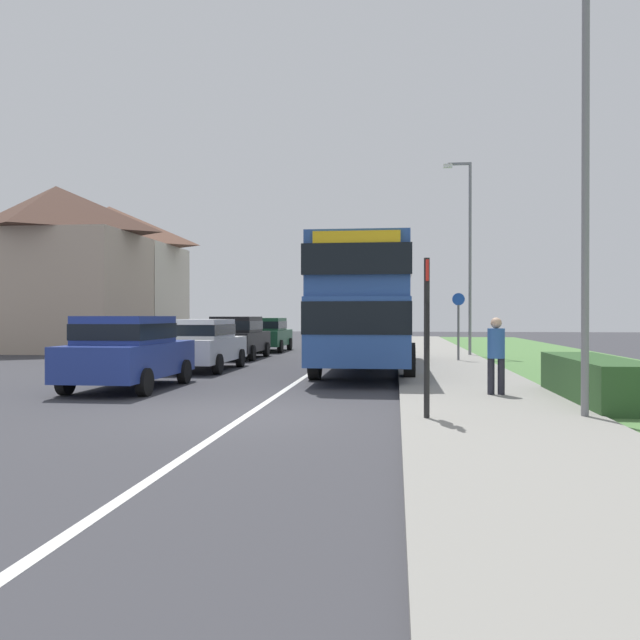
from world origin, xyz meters
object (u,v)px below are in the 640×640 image
object	(u,v)px
street_lamp_near	(579,154)
street_lamp_mid	(468,246)
parked_car_dark_green	(266,333)
cycle_route_sign	(458,324)
parked_car_blue	(128,349)
parked_car_white	(202,342)
double_decker_bus	(367,302)
pedestrian_at_stop	(496,352)
parked_car_black	(238,336)
bus_stop_sign	(427,326)

from	to	relation	value
street_lamp_near	street_lamp_mid	xyz separation A→B (m)	(0.04, 16.31, 0.28)
parked_car_dark_green	cycle_route_sign	bearing A→B (deg)	-39.80
parked_car_blue	parked_car_white	distance (m)	5.25
double_decker_bus	parked_car_white	xyz separation A→B (m)	(-5.10, -0.52, -1.26)
pedestrian_at_stop	street_lamp_near	world-z (taller)	street_lamp_near
parked_car_blue	parked_car_dark_green	xyz separation A→B (m)	(-0.01, 16.18, -0.04)
parked_car_dark_green	street_lamp_near	bearing A→B (deg)	-65.60
parked_car_black	street_lamp_near	bearing A→B (deg)	-57.95
bus_stop_sign	pedestrian_at_stop	bearing A→B (deg)	64.23
parked_car_dark_green	parked_car_blue	bearing A→B (deg)	-89.96
double_decker_bus	cycle_route_sign	distance (m)	4.68
parked_car_white	pedestrian_at_stop	size ratio (longest dim) A/B	2.66
double_decker_bus	parked_car_black	xyz separation A→B (m)	(-5.35, 5.03, -1.22)
parked_car_black	parked_car_blue	bearing A→B (deg)	-89.58
cycle_route_sign	parked_car_blue	bearing A→B (deg)	-132.42
pedestrian_at_stop	parked_car_dark_green	bearing A→B (deg)	115.39
pedestrian_at_stop	street_lamp_mid	bearing A→B (deg)	86.21
parked_car_blue	street_lamp_near	world-z (taller)	street_lamp_near
parked_car_blue	street_lamp_mid	bearing A→B (deg)	54.17
bus_stop_sign	cycle_route_sign	world-z (taller)	bus_stop_sign
parked_car_black	bus_stop_sign	distance (m)	16.46
double_decker_bus	cycle_route_sign	world-z (taller)	double_decker_bus
double_decker_bus	street_lamp_mid	xyz separation A→B (m)	(3.80, 6.80, 2.39)
street_lamp_mid	bus_stop_sign	bearing A→B (deg)	-98.23
double_decker_bus	cycle_route_sign	xyz separation A→B (m)	(3.12, 3.42, -0.72)
street_lamp_near	pedestrian_at_stop	bearing A→B (deg)	107.74
parked_car_white	bus_stop_sign	world-z (taller)	bus_stop_sign
bus_stop_sign	street_lamp_near	bearing A→B (deg)	11.08
double_decker_bus	street_lamp_near	xyz separation A→B (m)	(3.76, -9.51, 2.11)
parked_car_black	pedestrian_at_stop	world-z (taller)	parked_car_black
parked_car_dark_green	street_lamp_mid	size ratio (longest dim) A/B	0.53
parked_car_dark_green	bus_stop_sign	xyz separation A→B (m)	(6.65, -20.40, 0.65)
double_decker_bus	parked_car_dark_green	bearing A→B (deg)	116.89
parked_car_white	parked_car_black	size ratio (longest dim) A/B	1.02
parked_car_white	parked_car_dark_green	world-z (taller)	parked_car_dark_green
parked_car_blue	pedestrian_at_stop	bearing A→B (deg)	-7.35
cycle_route_sign	parked_car_dark_green	bearing A→B (deg)	140.20
parked_car_white	bus_stop_sign	bearing A→B (deg)	-55.62
street_lamp_near	parked_car_black	bearing A→B (deg)	122.05
cycle_route_sign	street_lamp_near	world-z (taller)	street_lamp_near
parked_car_black	parked_car_dark_green	bearing A→B (deg)	89.28
bus_stop_sign	street_lamp_mid	bearing A→B (deg)	81.77
cycle_route_sign	parked_car_black	bearing A→B (deg)	169.18
double_decker_bus	street_lamp_mid	distance (m)	8.15
pedestrian_at_stop	parked_car_black	bearing A→B (deg)	124.83
parked_car_blue	pedestrian_at_stop	size ratio (longest dim) A/B	2.50
bus_stop_sign	street_lamp_near	xyz separation A→B (m)	(2.39, 0.47, 2.72)
street_lamp_near	street_lamp_mid	size ratio (longest dim) A/B	0.93
pedestrian_at_stop	street_lamp_near	bearing A→B (deg)	-72.26
pedestrian_at_stop	cycle_route_sign	world-z (taller)	cycle_route_sign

